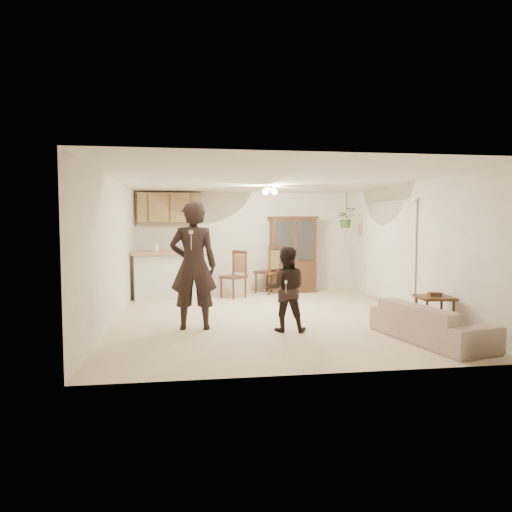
{
  "coord_description": "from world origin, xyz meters",
  "views": [
    {
      "loc": [
        -1.43,
        -8.17,
        1.7
      ],
      "look_at": [
        -0.18,
        0.4,
        1.1
      ],
      "focal_mm": 32.0,
      "sensor_mm": 36.0,
      "label": 1
    }
  ],
  "objects": [
    {
      "name": "upper_cabinets",
      "position": [
        -1.9,
        3.07,
        2.1
      ],
      "size": [
        1.5,
        0.34,
        0.7
      ],
      "primitive_type": "cube",
      "color": "olive",
      "rests_on": "wall_back"
    },
    {
      "name": "chair_bar",
      "position": [
        -1.82,
        2.61,
        0.27
      ],
      "size": [
        0.49,
        0.49,
        0.97
      ],
      "rotation": [
        0.0,
        0.0,
        -0.17
      ],
      "color": "#3B2815",
      "rests_on": "floor"
    },
    {
      "name": "wall_back",
      "position": [
        0.0,
        3.25,
        1.25
      ],
      "size": [
        5.5,
        0.02,
        2.5
      ],
      "primitive_type": "cube",
      "color": "white",
      "rests_on": "ground"
    },
    {
      "name": "vertical_blinds",
      "position": [
        2.71,
        0.9,
        1.1
      ],
      "size": [
        0.06,
        2.3,
        2.1
      ],
      "primitive_type": null,
      "color": "white",
      "rests_on": "wall_right"
    },
    {
      "name": "floor",
      "position": [
        0.0,
        0.0,
        0.0
      ],
      "size": [
        6.5,
        6.5,
        0.0
      ],
      "primitive_type": "plane",
      "color": "beige",
      "rests_on": "ground"
    },
    {
      "name": "side_table",
      "position": [
        2.38,
        -1.54,
        0.3
      ],
      "size": [
        0.57,
        0.57,
        0.63
      ],
      "rotation": [
        0.0,
        0.0,
        -0.1
      ],
      "color": "#3B2815",
      "rests_on": "floor"
    },
    {
      "name": "china_hutch",
      "position": [
        1.12,
        2.97,
        0.94
      ],
      "size": [
        1.22,
        0.5,
        1.9
      ],
      "rotation": [
        0.0,
        0.0,
        0.04
      ],
      "color": "#3B2815",
      "rests_on": "floor"
    },
    {
      "name": "breakfast_bar",
      "position": [
        -1.85,
        2.35,
        0.5
      ],
      "size": [
        1.6,
        0.55,
        1.0
      ],
      "primitive_type": "cube",
      "color": "white",
      "rests_on": "floor"
    },
    {
      "name": "adult",
      "position": [
        -1.38,
        -0.79,
        0.9
      ],
      "size": [
        0.68,
        0.47,
        1.8
      ],
      "primitive_type": "imported",
      "rotation": [
        0.0,
        0.0,
        3.08
      ],
      "color": "black",
      "rests_on": "floor"
    },
    {
      "name": "wall_right",
      "position": [
        2.75,
        0.0,
        1.25
      ],
      "size": [
        0.02,
        6.5,
        2.5
      ],
      "primitive_type": "cube",
      "color": "white",
      "rests_on": "ground"
    },
    {
      "name": "plant_cord",
      "position": [
        2.3,
        2.4,
        2.17
      ],
      "size": [
        0.01,
        0.01,
        0.65
      ],
      "primitive_type": "cylinder",
      "color": "black",
      "rests_on": "ceiling"
    },
    {
      "name": "bar_top",
      "position": [
        -1.85,
        2.35,
        1.05
      ],
      "size": [
        1.75,
        0.7,
        0.08
      ],
      "primitive_type": "cube",
      "color": "tan",
      "rests_on": "breakfast_bar"
    },
    {
      "name": "chair_hutch_right",
      "position": [
        0.47,
        2.83,
        0.33
      ],
      "size": [
        0.74,
        0.74,
        1.19
      ],
      "rotation": [
        0.0,
        0.0,
        3.84
      ],
      "color": "#3B2815",
      "rests_on": "floor"
    },
    {
      "name": "child",
      "position": [
        0.07,
        -1.14,
        0.68
      ],
      "size": [
        0.75,
        0.64,
        1.35
      ],
      "primitive_type": "imported",
      "rotation": [
        0.0,
        0.0,
        2.93
      ],
      "color": "black",
      "rests_on": "floor"
    },
    {
      "name": "ceiling",
      "position": [
        0.0,
        0.0,
        2.5
      ],
      "size": [
        5.5,
        6.5,
        0.02
      ],
      "primitive_type": "cube",
      "color": "white",
      "rests_on": "wall_back"
    },
    {
      "name": "controller_child",
      "position": [
        0.01,
        -1.45,
        0.83
      ],
      "size": [
        0.06,
        0.12,
        0.04
      ],
      "primitive_type": "cube",
      "rotation": [
        0.0,
        0.0,
        2.93
      ],
      "color": "white",
      "rests_on": "child"
    },
    {
      "name": "chair_hutch_left",
      "position": [
        -0.44,
        2.29,
        0.31
      ],
      "size": [
        0.68,
        0.68,
        1.09
      ],
      "rotation": [
        0.0,
        0.0,
        -0.88
      ],
      "color": "#3B2815",
      "rests_on": "floor"
    },
    {
      "name": "hanging_plant",
      "position": [
        2.3,
        2.4,
        1.85
      ],
      "size": [
        0.43,
        0.37,
        0.48
      ],
      "primitive_type": "imported",
      "color": "#285622",
      "rests_on": "ceiling"
    },
    {
      "name": "ceiling_fixture",
      "position": [
        0.2,
        1.2,
        2.4
      ],
      "size": [
        0.36,
        0.36,
        0.2
      ],
      "primitive_type": null,
      "color": "#FCECBD",
      "rests_on": "ceiling"
    },
    {
      "name": "sofa",
      "position": [
        2.01,
        -2.09,
        0.37
      ],
      "size": [
        1.11,
        1.99,
        0.73
      ],
      "primitive_type": "imported",
      "rotation": [
        0.0,
        0.0,
        1.78
      ],
      "color": "#BFB19D",
      "rests_on": "floor"
    },
    {
      "name": "wall_left",
      "position": [
        -2.75,
        0.0,
        1.25
      ],
      "size": [
        0.02,
        6.5,
        2.5
      ],
      "primitive_type": "cube",
      "color": "white",
      "rests_on": "ground"
    },
    {
      "name": "controller_adult",
      "position": [
        -1.41,
        -1.27,
        1.58
      ],
      "size": [
        0.07,
        0.18,
        0.06
      ],
      "primitive_type": "cube",
      "rotation": [
        0.0,
        0.0,
        3.08
      ],
      "color": "white",
      "rests_on": "adult"
    },
    {
      "name": "wall_front",
      "position": [
        0.0,
        -3.25,
        1.25
      ],
      "size": [
        5.5,
        0.02,
        2.5
      ],
      "primitive_type": "cube",
      "color": "white",
      "rests_on": "ground"
    }
  ]
}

